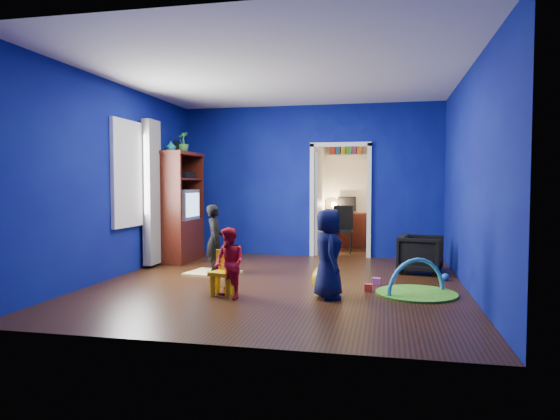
% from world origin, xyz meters
% --- Properties ---
extents(floor, '(5.00, 5.50, 0.01)m').
position_xyz_m(floor, '(0.00, 0.00, 0.00)').
color(floor, black).
rests_on(floor, ground).
extents(ceiling, '(5.00, 5.50, 0.01)m').
position_xyz_m(ceiling, '(0.00, 0.00, 2.90)').
color(ceiling, white).
rests_on(ceiling, wall_back).
extents(wall_back, '(5.00, 0.02, 2.90)m').
position_xyz_m(wall_back, '(0.00, 2.75, 1.45)').
color(wall_back, '#090C6C').
rests_on(wall_back, floor).
extents(wall_front, '(5.00, 0.02, 2.90)m').
position_xyz_m(wall_front, '(0.00, -2.75, 1.45)').
color(wall_front, '#090C6C').
rests_on(wall_front, floor).
extents(wall_left, '(0.02, 5.50, 2.90)m').
position_xyz_m(wall_left, '(-2.50, 0.00, 1.45)').
color(wall_left, '#090C6C').
rests_on(wall_left, floor).
extents(wall_right, '(0.02, 5.50, 2.90)m').
position_xyz_m(wall_right, '(2.50, 0.00, 1.45)').
color(wall_right, '#090C6C').
rests_on(wall_right, floor).
extents(alcove, '(1.00, 1.75, 2.50)m').
position_xyz_m(alcove, '(0.60, 3.62, 1.25)').
color(alcove, silver).
rests_on(alcove, floor).
extents(armchair, '(0.76, 0.75, 0.59)m').
position_xyz_m(armchair, '(1.99, 1.24, 0.30)').
color(armchair, black).
rests_on(armchair, floor).
extents(child_black, '(0.36, 0.45, 1.07)m').
position_xyz_m(child_black, '(-1.17, 0.60, 0.54)').
color(child_black, black).
rests_on(child_black, floor).
extents(child_navy, '(0.48, 0.61, 1.10)m').
position_xyz_m(child_navy, '(0.77, -0.77, 0.55)').
color(child_navy, '#10113C').
rests_on(child_navy, floor).
extents(toddler_red, '(0.53, 0.52, 0.87)m').
position_xyz_m(toddler_red, '(-0.40, -1.06, 0.43)').
color(toddler_red, '#B61315').
rests_on(toddler_red, floor).
extents(vase, '(0.18, 0.18, 0.17)m').
position_xyz_m(vase, '(-2.21, 1.31, 2.05)').
color(vase, '#0C5466').
rests_on(vase, tv_armoire).
extents(potted_plant, '(0.29, 0.29, 0.39)m').
position_xyz_m(potted_plant, '(-2.21, 1.83, 2.16)').
color(potted_plant, '#368F34').
rests_on(potted_plant, tv_armoire).
extents(tv_armoire, '(0.58, 1.14, 1.96)m').
position_xyz_m(tv_armoire, '(-2.21, 1.61, 0.98)').
color(tv_armoire, '#381709').
rests_on(tv_armoire, floor).
extents(crt_tv, '(0.46, 0.70, 0.54)m').
position_xyz_m(crt_tv, '(-2.17, 1.61, 1.02)').
color(crt_tv, silver).
rests_on(crt_tv, tv_armoire).
extents(yellow_blanket, '(0.84, 0.71, 0.03)m').
position_xyz_m(yellow_blanket, '(-1.17, 0.50, 0.01)').
color(yellow_blanket, '#F2E07A').
rests_on(yellow_blanket, floor).
extents(hopper_ball, '(0.37, 0.37, 0.37)m').
position_xyz_m(hopper_ball, '(0.72, -0.52, 0.19)').
color(hopper_ball, yellow).
rests_on(hopper_ball, floor).
extents(kid_chair, '(0.34, 0.34, 0.50)m').
position_xyz_m(kid_chair, '(-0.55, -0.86, 0.25)').
color(kid_chair, yellow).
rests_on(kid_chair, floor).
extents(play_mat, '(1.01, 1.01, 0.03)m').
position_xyz_m(play_mat, '(1.83, -0.34, 0.01)').
color(play_mat, '#439A22').
rests_on(play_mat, floor).
extents(toy_arch, '(0.75, 0.58, 0.90)m').
position_xyz_m(toy_arch, '(1.83, -0.34, 0.02)').
color(toy_arch, '#3F8CD8').
rests_on(toy_arch, floor).
extents(window_left, '(0.03, 0.95, 1.55)m').
position_xyz_m(window_left, '(-2.48, 0.35, 1.55)').
color(window_left, white).
rests_on(window_left, wall_left).
extents(curtain, '(0.14, 0.42, 2.40)m').
position_xyz_m(curtain, '(-2.37, 0.90, 1.25)').
color(curtain, slate).
rests_on(curtain, floor).
extents(doorway, '(1.16, 0.10, 2.10)m').
position_xyz_m(doorway, '(0.60, 2.75, 1.05)').
color(doorway, white).
rests_on(doorway, floor).
extents(study_desk, '(0.88, 0.44, 0.75)m').
position_xyz_m(study_desk, '(0.60, 4.26, 0.38)').
color(study_desk, '#3D140A').
rests_on(study_desk, floor).
extents(desk_monitor, '(0.40, 0.05, 0.32)m').
position_xyz_m(desk_monitor, '(0.60, 4.38, 0.95)').
color(desk_monitor, black).
rests_on(desk_monitor, study_desk).
extents(desk_lamp, '(0.14, 0.14, 0.14)m').
position_xyz_m(desk_lamp, '(0.32, 4.32, 0.93)').
color(desk_lamp, '#FFD88C').
rests_on(desk_lamp, study_desk).
extents(folding_chair, '(0.40, 0.40, 0.92)m').
position_xyz_m(folding_chair, '(0.60, 3.30, 0.46)').
color(folding_chair, black).
rests_on(folding_chair, floor).
extents(book_shelf, '(0.88, 0.24, 0.04)m').
position_xyz_m(book_shelf, '(0.60, 4.37, 2.02)').
color(book_shelf, white).
rests_on(book_shelf, study_desk).
extents(toy_0, '(0.10, 0.08, 0.10)m').
position_xyz_m(toy_0, '(1.24, -0.29, 0.05)').
color(toy_0, red).
rests_on(toy_0, floor).
extents(toy_1, '(0.11, 0.11, 0.11)m').
position_xyz_m(toy_1, '(2.30, 0.69, 0.06)').
color(toy_1, blue).
rests_on(toy_1, floor).
extents(toy_2, '(0.10, 0.08, 0.10)m').
position_xyz_m(toy_2, '(-0.49, -0.81, 0.05)').
color(toy_2, yellow).
rests_on(toy_2, floor).
extents(toy_3, '(0.11, 0.11, 0.11)m').
position_xyz_m(toy_3, '(0.61, 0.24, 0.06)').
color(toy_3, green).
rests_on(toy_3, floor).
extents(toy_4, '(0.10, 0.08, 0.10)m').
position_xyz_m(toy_4, '(1.33, 0.15, 0.05)').
color(toy_4, '#D44FC9').
rests_on(toy_4, floor).
extents(toy_5, '(0.10, 0.08, 0.10)m').
position_xyz_m(toy_5, '(-1.04, 0.92, 0.05)').
color(toy_5, '#C34AC5').
rests_on(toy_5, floor).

